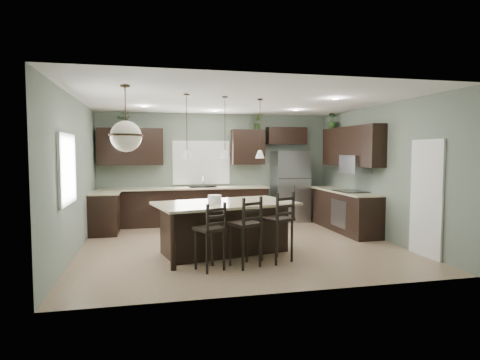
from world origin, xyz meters
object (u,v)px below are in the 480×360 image
object	(u,v)px
refrigerator	(290,186)
serving_dish	(215,199)
bar_stool_left	(210,236)
bar_stool_center	(245,232)
plant_back_left	(123,121)
kitchen_island	(225,228)
bar_stool_right	(277,227)

from	to	relation	value
refrigerator	serving_dish	size ratio (longest dim) A/B	7.71
refrigerator	bar_stool_left	world-z (taller)	refrigerator
bar_stool_center	refrigerator	bearing A→B (deg)	36.93
serving_dish	plant_back_left	size ratio (longest dim) A/B	0.67
plant_back_left	refrigerator	bearing A→B (deg)	-2.04
kitchen_island	bar_stool_left	xyz separation A→B (m)	(-0.42, -0.97, 0.07)
bar_stool_center	bar_stool_right	bearing A→B (deg)	-7.15
refrigerator	serving_dish	world-z (taller)	refrigerator
refrigerator	bar_stool_right	size ratio (longest dim) A/B	1.58
bar_stool_left	bar_stool_center	distance (m)	0.58
kitchen_island	bar_stool_left	size ratio (longest dim) A/B	2.27
refrigerator	bar_stool_left	xyz separation A→B (m)	(-2.71, -3.95, -0.39)
bar_stool_right	bar_stool_center	bearing A→B (deg)	171.70
refrigerator	bar_stool_right	xyz separation A→B (m)	(-1.55, -3.70, -0.34)
refrigerator	plant_back_left	bearing A→B (deg)	177.96
bar_stool_right	plant_back_left	size ratio (longest dim) A/B	3.26
serving_dish	bar_stool_left	distance (m)	1.06
serving_dish	bar_stool_center	distance (m)	1.02
kitchen_island	serving_dish	distance (m)	0.57
bar_stool_right	plant_back_left	distance (m)	5.08
bar_stool_right	plant_back_left	xyz separation A→B (m)	(-2.65, 3.85, 1.99)
plant_back_left	serving_dish	bearing A→B (deg)	-61.59
refrigerator	bar_stool_center	xyz separation A→B (m)	(-2.14, -3.88, -0.36)
bar_stool_center	plant_back_left	xyz separation A→B (m)	(-2.06, 4.03, 2.01)
bar_stool_left	refrigerator	bearing A→B (deg)	29.60
bar_stool_left	plant_back_left	xyz separation A→B (m)	(-1.49, 4.10, 2.05)
serving_dish	bar_stool_right	xyz separation A→B (m)	(0.93, -0.68, -0.41)
kitchen_island	plant_back_left	world-z (taller)	plant_back_left
plant_back_left	bar_stool_left	bearing A→B (deg)	-70.02
serving_dish	bar_stool_right	world-z (taller)	bar_stool_right
kitchen_island	bar_stool_center	distance (m)	0.92
kitchen_island	refrigerator	bearing A→B (deg)	39.88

